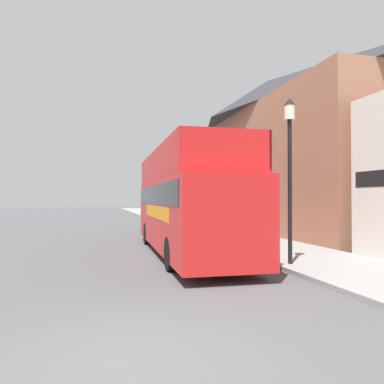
{
  "coord_description": "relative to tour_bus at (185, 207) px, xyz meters",
  "views": [
    {
      "loc": [
        -0.42,
        -4.85,
        2.14
      ],
      "look_at": [
        3.35,
        9.44,
        2.39
      ],
      "focal_mm": 35.0,
      "sensor_mm": 36.0,
      "label": 1
    }
  ],
  "objects": [
    {
      "name": "parked_car_ahead_of_bus",
      "position": [
        0.82,
        8.77,
        -1.16
      ],
      "size": [
        1.9,
        4.06,
        1.34
      ],
      "rotation": [
        0.0,
        0.0,
        -0.06
      ],
      "color": "maroon",
      "rests_on": "ground_plane"
    },
    {
      "name": "lamp_post_third",
      "position": [
        2.51,
        16.15,
        1.65
      ],
      "size": [
        0.35,
        0.35,
        4.8
      ],
      "color": "black",
      "rests_on": "sidewalk"
    },
    {
      "name": "lamp_post_second",
      "position": [
        2.59,
        6.19,
        1.59
      ],
      "size": [
        0.35,
        0.35,
        4.69
      ],
      "color": "black",
      "rests_on": "sidewalk"
    },
    {
      "name": "sidewalk",
      "position": [
        3.8,
        8.78,
        -1.72
      ],
      "size": [
        3.78,
        108.0,
        0.14
      ],
      "color": "gray",
      "rests_on": "ground_plane"
    },
    {
      "name": "lamp_post_nearest",
      "position": [
        2.39,
        -3.77,
        1.83
      ],
      "size": [
        0.35,
        0.35,
        5.08
      ],
      "color": "black",
      "rests_on": "sidewalk"
    },
    {
      "name": "ground_plane",
      "position": [
        -3.02,
        11.78,
        -1.79
      ],
      "size": [
        144.0,
        144.0,
        0.0
      ],
      "primitive_type": "plane",
      "color": "#4C4C4F"
    },
    {
      "name": "tour_bus",
      "position": [
        0.0,
        0.0,
        0.0
      ],
      "size": [
        2.84,
        11.03,
        3.93
      ],
      "rotation": [
        0.0,
        0.0,
        -0.03
      ],
      "color": "red",
      "rests_on": "ground_plane"
    },
    {
      "name": "brick_terrace_rear",
      "position": [
        8.68,
        10.55,
        3.53
      ],
      "size": [
        6.0,
        24.32,
        10.63
      ],
      "color": "#9E664C",
      "rests_on": "ground_plane"
    }
  ]
}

